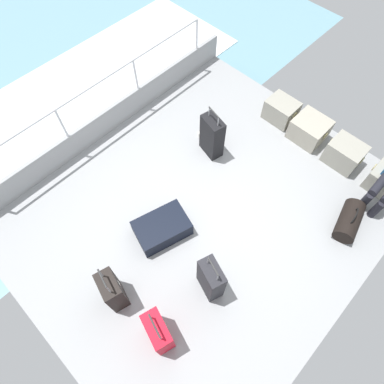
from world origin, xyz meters
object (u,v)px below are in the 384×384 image
Objects in this scene: cargo_crate_2 at (344,154)px; suitcase_4 at (158,332)px; suitcase_1 at (162,228)px; suitcase_2 at (212,136)px; cargo_crate_1 at (309,129)px; paper_cup at (201,135)px; cargo_crate_0 at (281,110)px; duffel_bag at (349,221)px; suitcase_3 at (211,279)px; suitcase_0 at (113,290)px.

cargo_crate_2 is 3.73m from suitcase_4.
suitcase_2 reaches higher than suitcase_1.
cargo_crate_2 reaches higher than cargo_crate_1.
cargo_crate_0 is at bearing 60.80° from paper_cup.
cargo_crate_1 is at bearing 176.50° from cargo_crate_2.
duffel_bag is 2.59m from paper_cup.
duffel_bag is at bearing 46.47° from suitcase_1.
cargo_crate_0 is 0.60× the size of suitcase_3.
suitcase_4 is at bearing -91.62° from suitcase_3.
duffel_bag is at bearing 9.17° from suitcase_2.
cargo_crate_0 is at bearing 95.04° from suitcase_0.
cargo_crate_2 is 2.26m from paper_cup.
cargo_crate_0 is at bearing 110.37° from suitcase_3.
suitcase_2 is 2.85m from suitcase_4.
suitcase_1 is 1.79m from paper_cup.
suitcase_1 is 1.29× the size of duffel_bag.
suitcase_3 reaches higher than cargo_crate_2.
cargo_crate_1 is 2.86m from suitcase_1.
cargo_crate_0 is 0.60× the size of suitcase_0.
cargo_crate_1 is 0.67m from cargo_crate_2.
suitcase_2 reaches higher than duffel_bag.
paper_cup is (-1.75, 2.55, -0.27)m from suitcase_4.
suitcase_2 reaches higher than suitcase_0.
suitcase_2 is at bearing 105.69° from suitcase_0.
cargo_crate_2 is 0.63× the size of suitcase_3.
suitcase_2 is (-0.94, -1.31, 0.17)m from cargo_crate_1.
cargo_crate_1 is at bearing 80.59° from suitcase_1.
suitcase_4 is at bearing -74.24° from cargo_crate_0.
cargo_crate_0 is 0.96× the size of cargo_crate_2.
suitcase_0 is 1.05m from suitcase_1.
suitcase_1 is 8.27× the size of paper_cup.
duffel_bag is (0.65, -0.90, -0.05)m from cargo_crate_2.
suitcase_1 is 1.60m from suitcase_2.
suitcase_0 is at bearing -103.32° from cargo_crate_2.
suitcase_1 is (0.10, -2.83, -0.05)m from cargo_crate_0.
cargo_crate_1 is 0.65× the size of suitcase_3.
paper_cup is (-1.26, -1.22, -0.14)m from cargo_crate_1.
suitcase_4 is (0.49, -3.77, 0.13)m from cargo_crate_1.
suitcase_4 is at bearing -44.42° from suitcase_1.
suitcase_4 is at bearing -55.49° from paper_cup.
cargo_crate_2 is at bearing -2.40° from cargo_crate_0.
suitcase_0 reaches higher than paper_cup.
cargo_crate_2 is at bearing 31.46° from paper_cup.
duffel_bag reaches higher than cargo_crate_0.
suitcase_2 is 2.18m from suitcase_3.
cargo_crate_0 and cargo_crate_1 have the same top height.
suitcase_0 is 3.28m from duffel_bag.
cargo_crate_2 is 3.90m from suitcase_0.
cargo_crate_0 reaches higher than paper_cup.
cargo_crate_1 is 2.97m from suitcase_3.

